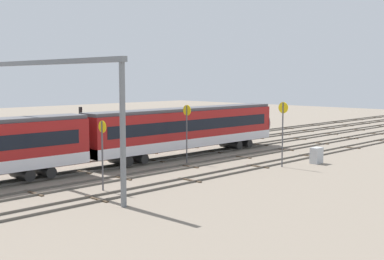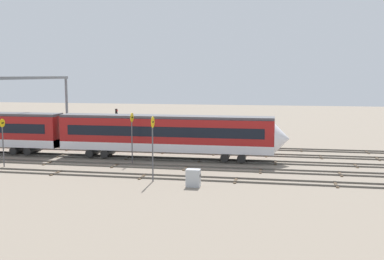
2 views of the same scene
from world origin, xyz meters
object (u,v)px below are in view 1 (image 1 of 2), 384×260
Objects in this scene: speed_sign_mid_trackside at (187,125)px; signal_light_trackside_departure at (81,125)px; speed_sign_near_foreground at (102,146)px; overhead_gantry at (29,88)px; speed_sign_far_trackside at (283,125)px; relay_cabinet at (317,155)px.

speed_sign_mid_trackside reaches higher than signal_light_trackside_departure.
speed_sign_mid_trackside is at bearing 18.42° from speed_sign_near_foreground.
speed_sign_far_trackside is (18.69, -10.40, -3.37)m from overhead_gantry.
speed_sign_far_trackside is at bearing 162.87° from relay_cabinet.
signal_light_trackside_departure reaches higher than speed_sign_near_foreground.
speed_sign_mid_trackside is 3.64× the size of relay_cabinet.
overhead_gantry is 4.77× the size of speed_sign_near_foreground.
overhead_gantry is at bearing 169.31° from speed_sign_mid_trackside.
speed_sign_mid_trackside is (12.49, 4.16, 0.41)m from speed_sign_near_foreground.
signal_light_trackside_departure is at bearing 118.88° from speed_sign_far_trackside.
speed_sign_far_trackside is 19.96m from signal_light_trackside_departure.
speed_sign_near_foreground reaches higher than relay_cabinet.
relay_cabinet is at bearing -12.85° from speed_sign_near_foreground.
relay_cabinet is at bearing -17.13° from speed_sign_far_trackside.
speed_sign_mid_trackside reaches higher than relay_cabinet.
overhead_gantry reaches higher than speed_sign_far_trackside.
signal_light_trackside_departure is (7.25, 13.93, 0.11)m from speed_sign_near_foreground.
speed_sign_near_foreground is 17.27m from speed_sign_far_trackside.
speed_sign_mid_trackside is 11.09m from signal_light_trackside_departure.
overhead_gantry is at bearing -142.02° from signal_light_trackside_departure.
overhead_gantry is 21.66m from speed_sign_far_trackside.
speed_sign_near_foreground is at bearing -117.51° from signal_light_trackside_departure.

